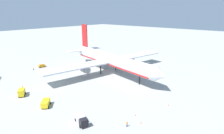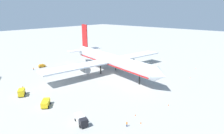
# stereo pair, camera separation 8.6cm
# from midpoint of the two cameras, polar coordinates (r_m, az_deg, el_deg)

# --- Properties ---
(ground_plane) EXTENTS (600.00, 600.00, 0.00)m
(ground_plane) POSITION_cam_midpoint_polar(r_m,az_deg,el_deg) (106.77, -0.12, -1.87)
(ground_plane) COLOR #9E9E99
(airliner) EXTENTS (73.25, 77.22, 25.42)m
(airliner) POSITION_cam_midpoint_polar(r_m,az_deg,el_deg) (105.66, -0.55, 2.19)
(airliner) COLOR silver
(airliner) RESTS_ON ground
(service_truck_1) EXTENTS (5.15, 4.32, 2.97)m
(service_truck_1) POSITION_cam_midpoint_polar(r_m,az_deg,el_deg) (86.84, -25.56, -6.82)
(service_truck_1) COLOR yellow
(service_truck_1) RESTS_ON ground
(service_truck_2) EXTENTS (7.01, 4.39, 2.74)m
(service_truck_2) POSITION_cam_midpoint_polar(r_m,az_deg,el_deg) (61.47, -9.27, -15.27)
(service_truck_2) COLOR black
(service_truck_2) RESTS_ON ground
(service_truck_3) EXTENTS (5.44, 5.18, 2.40)m
(service_truck_3) POSITION_cam_midpoint_polar(r_m,az_deg,el_deg) (74.39, -19.35, -10.16)
(service_truck_3) COLOR yellow
(service_truck_3) RESTS_ON ground
(service_van) EXTENTS (2.68, 4.34, 1.97)m
(service_van) POSITION_cam_midpoint_polar(r_m,az_deg,el_deg) (125.45, -20.37, 0.37)
(service_van) COLOR orange
(service_van) RESTS_ON ground
(baggage_cart_0) EXTENTS (3.44, 2.78, 1.40)m
(baggage_cart_0) POSITION_cam_midpoint_polar(r_m,az_deg,el_deg) (145.61, 7.56, 3.28)
(baggage_cart_0) COLOR #595B60
(baggage_cart_0) RESTS_ON ground
(baggage_cart_2) EXTENTS (3.39, 2.40, 1.21)m
(baggage_cart_2) POSITION_cam_midpoint_polar(r_m,az_deg,el_deg) (149.05, 5.85, 3.61)
(baggage_cart_2) COLOR #26598C
(baggage_cart_2) RESTS_ON ground
(ground_worker_0) EXTENTS (0.52, 0.52, 1.65)m
(ground_worker_0) POSITION_cam_midpoint_polar(r_m,az_deg,el_deg) (121.20, -22.55, -0.51)
(ground_worker_0) COLOR navy
(ground_worker_0) RESTS_ON ground
(ground_worker_1) EXTENTS (0.56, 0.56, 1.69)m
(ground_worker_1) POSITION_cam_midpoint_polar(r_m,az_deg,el_deg) (93.27, -25.25, -5.72)
(ground_worker_1) COLOR #3F3F47
(ground_worker_1) RESTS_ON ground
(ground_worker_2) EXTENTS (0.51, 0.51, 1.71)m
(ground_worker_2) POSITION_cam_midpoint_polar(r_m,az_deg,el_deg) (59.80, 4.47, -16.70)
(ground_worker_2) COLOR navy
(ground_worker_2) RESTS_ON ground
(traffic_cone_0) EXTENTS (0.36, 0.36, 0.55)m
(traffic_cone_0) POSITION_cam_midpoint_polar(r_m,az_deg,el_deg) (62.01, 8.66, -16.18)
(traffic_cone_0) COLOR orange
(traffic_cone_0) RESTS_ON ground
(traffic_cone_1) EXTENTS (0.36, 0.36, 0.55)m
(traffic_cone_1) POSITION_cam_midpoint_polar(r_m,az_deg,el_deg) (65.67, 7.00, -14.11)
(traffic_cone_1) COLOR orange
(traffic_cone_1) RESTS_ON ground
(traffic_cone_2) EXTENTS (0.36, 0.36, 0.55)m
(traffic_cone_2) POSITION_cam_midpoint_polar(r_m,az_deg,el_deg) (74.47, 16.61, -10.82)
(traffic_cone_2) COLOR orange
(traffic_cone_2) RESTS_ON ground
(traffic_cone_3) EXTENTS (0.36, 0.36, 0.55)m
(traffic_cone_3) POSITION_cam_midpoint_polar(r_m,az_deg,el_deg) (126.42, 23.87, -0.26)
(traffic_cone_3) COLOR orange
(traffic_cone_3) RESTS_ON ground
(traffic_cone_4) EXTENTS (0.36, 0.36, 0.55)m
(traffic_cone_4) POSITION_cam_midpoint_polar(r_m,az_deg,el_deg) (107.24, 22.42, -2.92)
(traffic_cone_4) COLOR orange
(traffic_cone_4) RESTS_ON ground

